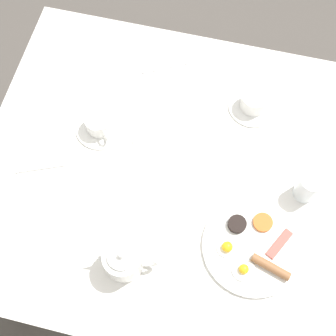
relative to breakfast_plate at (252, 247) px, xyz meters
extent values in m
plane|color=#4C4742|center=(0.17, 0.28, -0.76)|extent=(8.00, 8.00, 0.00)
cube|color=silver|center=(0.17, 0.28, -0.02)|extent=(1.02, 1.14, 0.03)
cylinder|color=brown|center=(0.63, -0.24, -0.40)|extent=(0.04, 0.04, 0.72)
cylinder|color=brown|center=(0.63, 0.80, -0.40)|extent=(0.04, 0.04, 0.72)
cylinder|color=white|center=(0.00, 0.00, 0.00)|extent=(0.28, 0.28, 0.01)
cylinder|color=white|center=(-0.02, 0.07, 0.01)|extent=(0.06, 0.06, 0.00)
sphere|color=yellow|center=(-0.02, 0.07, 0.02)|extent=(0.03, 0.03, 0.03)
cylinder|color=white|center=(-0.07, 0.01, 0.01)|extent=(0.06, 0.06, 0.00)
sphere|color=yellow|center=(-0.07, 0.01, 0.02)|extent=(0.03, 0.03, 0.03)
cylinder|color=brown|center=(-0.05, -0.06, 0.02)|extent=(0.06, 0.11, 0.02)
cube|color=#B74C42|center=(0.02, -0.07, 0.01)|extent=(0.10, 0.07, 0.01)
cylinder|color=#D16023|center=(0.07, -0.02, 0.01)|extent=(0.06, 0.06, 0.01)
cylinder|color=black|center=(0.05, 0.05, 0.01)|extent=(0.05, 0.05, 0.02)
cylinder|color=white|center=(-0.13, 0.33, 0.04)|extent=(0.10, 0.10, 0.10)
cylinder|color=white|center=(-0.13, 0.33, 0.09)|extent=(0.08, 0.08, 0.01)
sphere|color=white|center=(-0.13, 0.33, 0.10)|extent=(0.02, 0.02, 0.02)
cone|color=white|center=(-0.14, 0.40, 0.05)|extent=(0.03, 0.06, 0.05)
torus|color=white|center=(-0.12, 0.28, 0.04)|extent=(0.02, 0.08, 0.08)
cylinder|color=white|center=(0.26, 0.52, -0.01)|extent=(0.15, 0.15, 0.01)
cylinder|color=white|center=(0.26, 0.52, 0.03)|extent=(0.08, 0.08, 0.06)
cylinder|color=olive|center=(0.26, 0.52, 0.02)|extent=(0.07, 0.07, 0.05)
torus|color=white|center=(0.23, 0.49, 0.03)|extent=(0.04, 0.03, 0.04)
cylinder|color=white|center=(0.45, 0.07, -0.01)|extent=(0.15, 0.15, 0.01)
cylinder|color=white|center=(0.45, 0.07, 0.03)|extent=(0.08, 0.08, 0.06)
cylinder|color=olive|center=(0.45, 0.07, 0.02)|extent=(0.07, 0.07, 0.05)
torus|color=white|center=(0.49, 0.09, 0.03)|extent=(0.04, 0.02, 0.04)
cylinder|color=white|center=(0.20, -0.12, 0.04)|extent=(0.06, 0.06, 0.10)
cube|color=white|center=(0.14, 0.67, 0.00)|extent=(0.15, 0.18, 0.01)
cube|color=silver|center=(0.53, 0.37, -0.01)|extent=(0.09, 0.16, 0.00)
cube|color=silver|center=(0.29, 0.33, -0.01)|extent=(0.13, 0.16, 0.00)
camera|label=1|loc=(-0.36, 0.16, 1.28)|focal=50.00mm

